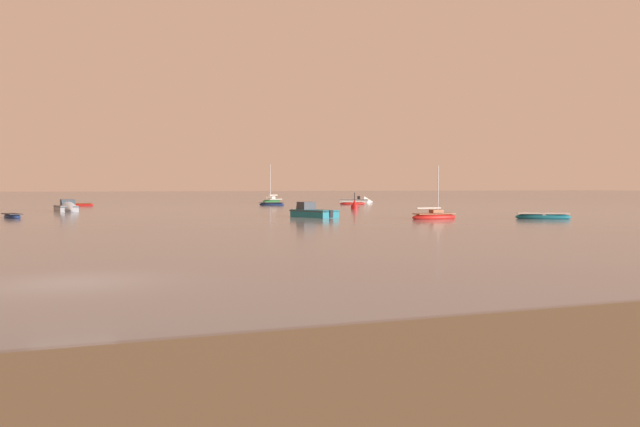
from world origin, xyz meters
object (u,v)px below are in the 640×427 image
motorboat_moored_2 (359,202)px  motorboat_moored_3 (308,213)px  rowboat_moored_6 (272,204)px  rowboat_moored_1 (352,203)px  rowboat_moored_3 (12,216)px  sailboat_moored_1 (434,216)px  channel_buoy (355,206)px  rowboat_moored_2 (543,216)px  rowboat_moored_5 (81,205)px  sailboat_moored_0 (272,201)px  motorboat_moored_1 (67,209)px

motorboat_moored_2 → motorboat_moored_3: 51.40m
rowboat_moored_6 → rowboat_moored_1: bearing=-148.8°
motorboat_moored_2 → motorboat_moored_3: size_ratio=0.99×
rowboat_moored_3 → sailboat_moored_1: size_ratio=0.75×
rowboat_moored_1 → channel_buoy: bearing=77.4°
motorboat_moored_2 → rowboat_moored_2: 55.98m
rowboat_moored_2 → rowboat_moored_5: (-38.13, 55.13, -0.04)m
rowboat_moored_5 → rowboat_moored_6: 28.18m
rowboat_moored_1 → sailboat_moored_0: 16.29m
rowboat_moored_3 → sailboat_moored_0: 57.44m
channel_buoy → rowboat_moored_1: bearing=67.2°
motorboat_moored_2 → rowboat_moored_3: motorboat_moored_2 is taller
sailboat_moored_0 → rowboat_moored_6: (-3.82, -13.15, -0.14)m
rowboat_moored_1 → rowboat_moored_2: rowboat_moored_2 is taller
motorboat_moored_2 → rowboat_moored_2: size_ratio=1.20×
motorboat_moored_2 → motorboat_moored_1: bearing=-121.5°
rowboat_moored_3 → motorboat_moored_3: bearing=-124.1°
sailboat_moored_0 → rowboat_moored_3: bearing=-1.2°
rowboat_moored_1 → sailboat_moored_0: size_ratio=0.61×
rowboat_moored_2 → rowboat_moored_3: rowboat_moored_2 is taller
rowboat_moored_2 → sailboat_moored_1: sailboat_moored_1 is taller
motorboat_moored_2 → rowboat_moored_5: (-45.16, -0.41, -0.11)m
rowboat_moored_2 → sailboat_moored_0: bearing=-51.5°
rowboat_moored_6 → sailboat_moored_1: bearing=122.9°
rowboat_moored_2 → sailboat_moored_1: (-9.11, 3.26, 0.01)m
motorboat_moored_3 → sailboat_moored_1: sailboat_moored_1 is taller
rowboat_moored_3 → channel_buoy: channel_buoy is taller
rowboat_moored_2 → motorboat_moored_2: bearing=-65.1°
motorboat_moored_3 → rowboat_moored_3: (-25.93, 7.58, -0.17)m
rowboat_moored_5 → rowboat_moored_6: rowboat_moored_6 is taller
rowboat_moored_3 → channel_buoy: 39.45m
rowboat_moored_1 → rowboat_moored_5: rowboat_moored_1 is taller
motorboat_moored_2 → rowboat_moored_3: 63.29m
motorboat_moored_1 → sailboat_moored_0: sailboat_moored_0 is taller
motorboat_moored_3 → channel_buoy: channel_buoy is taller
motorboat_moored_1 → rowboat_moored_6: size_ratio=1.43×
rowboat_moored_5 → rowboat_moored_6: bearing=178.4°
motorboat_moored_1 → rowboat_moored_6: 33.37m
motorboat_moored_1 → motorboat_moored_2: size_ratio=0.99×
motorboat_moored_1 → rowboat_moored_3: 14.72m
rowboat_moored_1 → rowboat_moored_2: size_ratio=0.89×
rowboat_moored_1 → sailboat_moored_0: (-9.69, 13.09, 0.13)m
rowboat_moored_2 → rowboat_moored_5: bearing=-23.2°
sailboat_moored_1 → channel_buoy: sailboat_moored_1 is taller
rowboat_moored_6 → channel_buoy: 21.37m
rowboat_moored_3 → rowboat_moored_5: size_ratio=0.95×
rowboat_moored_3 → channel_buoy: bearing=-93.6°
rowboat_moored_2 → sailboat_moored_0: sailboat_moored_0 is taller
motorboat_moored_2 → rowboat_moored_6: (-17.70, -6.68, -0.10)m
motorboat_moored_1 → rowboat_moored_3: size_ratio=1.57×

